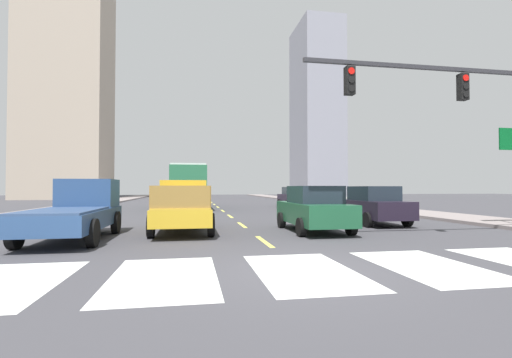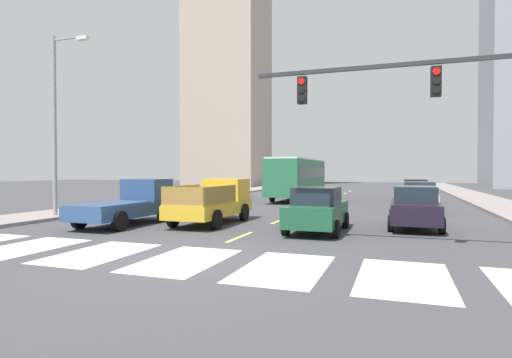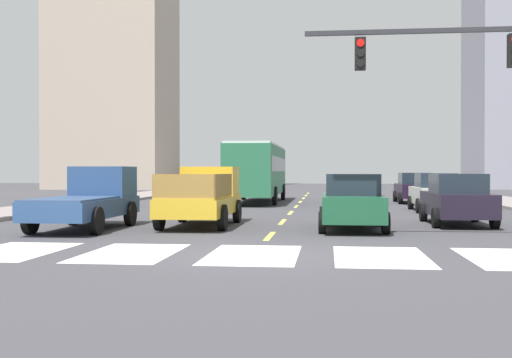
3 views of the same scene
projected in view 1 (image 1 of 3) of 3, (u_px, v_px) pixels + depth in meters
The scene contains 24 objects.
ground_plane at pixel (304, 271), 7.18m from camera, with size 160.00×160.00×0.00m, color #3E3D43.
sidewalk_right at pixel (380, 209), 26.94m from camera, with size 3.36×110.00×0.15m, color gray.
sidewalk_left at pixel (40, 213), 22.85m from camera, with size 3.36×110.00×0.15m, color gray.
crosswalk_stripe_1 at pixel (2, 284), 6.23m from camera, with size 1.95×3.43×0.01m, color silver.
crosswalk_stripe_2 at pixel (164, 277), 6.70m from camera, with size 1.95×3.43×0.01m, color silver.
crosswalk_stripe_3 at pixel (304, 271), 7.18m from camera, with size 1.95×3.43×0.01m, color silver.
crosswalk_stripe_4 at pixel (427, 266), 7.65m from camera, with size 1.95×3.43×0.01m, color silver.
lane_dash_0 at pixel (264, 241), 11.11m from camera, with size 0.16×2.40×0.01m, color #DBD353.
lane_dash_1 at pixel (242, 225), 16.04m from camera, with size 0.16×2.40×0.01m, color #DBD353.
lane_dash_2 at pixel (230, 216), 20.96m from camera, with size 0.16×2.40×0.01m, color #DBD353.
lane_dash_3 at pixel (223, 211), 25.88m from camera, with size 0.16×2.40×0.01m, color #DBD353.
lane_dash_4 at pixel (218, 207), 30.80m from camera, with size 0.16×2.40×0.01m, color #DBD353.
lane_dash_5 at pixel (214, 204), 35.72m from camera, with size 0.16×2.40×0.01m, color #DBD353.
lane_dash_6 at pixel (211, 202), 40.64m from camera, with size 0.16×2.40×0.01m, color #DBD353.
lane_dash_7 at pixel (209, 201), 45.56m from camera, with size 0.16×2.40×0.01m, color #DBD353.
pickup_stakebed at pixel (183, 206), 14.01m from camera, with size 2.18×5.20×1.96m.
pickup_dark at pixel (78, 210), 11.88m from camera, with size 2.18×5.20×1.96m.
city_bus at pixel (189, 184), 29.37m from camera, with size 2.72×10.80×3.32m.
sedan_far at pixel (372, 205), 16.51m from camera, with size 2.02×4.40×1.72m.
sedan_near_right at pixel (293, 197), 31.28m from camera, with size 2.02×4.40×1.72m.
sedan_mid at pixel (314, 209), 13.69m from camera, with size 2.02×4.40×1.72m.
sedan_near_left at pixel (324, 200), 23.80m from camera, with size 2.02×4.40×1.72m.
traffic_signal_gantry at pixel (495, 108), 11.67m from camera, with size 9.67×0.27×6.00m.
block_mid_left at pixel (316, 111), 66.97m from camera, with size 7.19×11.29×31.76m, color #8F919E.
Camera 1 is at (-2.21, -6.94, 1.65)m, focal length 25.40 mm.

